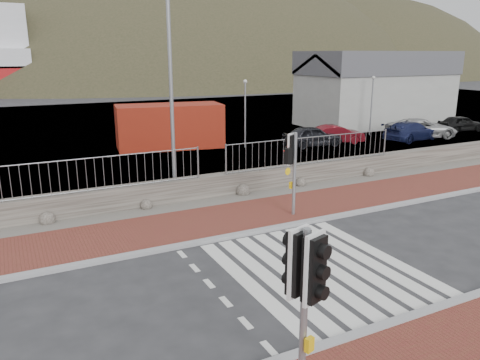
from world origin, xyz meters
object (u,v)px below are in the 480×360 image
car_a (312,136)px  car_b (336,134)px  car_e (461,123)px  car_d (422,128)px  shipping_container (170,126)px  car_c (411,131)px  traffic_signal_far (294,157)px  streetlight (174,75)px  traffic_signal_near (305,281)px

car_a → car_b: bearing=-78.6°
car_e → car_d: bearing=104.8°
shipping_container → car_c: shipping_container is taller
car_e → shipping_container: bearing=87.0°
traffic_signal_far → car_b: size_ratio=0.84×
streetlight → car_e: bearing=31.6°
shipping_container → car_a: 8.85m
traffic_signal_far → car_b: bearing=-152.7°
traffic_signal_near → car_a: size_ratio=0.81×
car_c → car_d: bearing=-82.8°
traffic_signal_near → shipping_container: bearing=58.8°
car_b → car_e: bearing=-76.2°
streetlight → car_e: 25.34m
streetlight → car_b: size_ratio=2.41×
streetlight → car_b: 15.08m
car_d → car_e: size_ratio=1.34×
car_a → car_e: (13.26, -0.15, -0.05)m
traffic_signal_near → car_d: (21.72, 17.47, -1.57)m
traffic_signal_near → car_d: size_ratio=0.66×
traffic_signal_far → streetlight: bearing=-75.6°
traffic_signal_near → car_a: (13.13, 18.24, -1.58)m
shipping_container → traffic_signal_far: bearing=-82.5°
car_b → car_e: car_e is taller
car_b → car_d: size_ratio=0.76×
shipping_container → car_b: bearing=-11.0°
car_a → car_d: bearing=-89.1°
streetlight → car_d: 20.73m
shipping_container → car_a: (8.00, -3.72, -0.67)m
traffic_signal_far → car_c: traffic_signal_far is taller
traffic_signal_near → traffic_signal_far: bearing=39.8°
car_b → car_c: bearing=-90.2°
car_a → car_b: 2.02m
car_e → traffic_signal_far: bearing=122.9°
streetlight → car_a: streetlight is taller
streetlight → shipping_container: (2.99, 9.91, -3.51)m
traffic_signal_near → streetlight: streetlight is taller
streetlight → car_d: bearing=33.1°
shipping_container → car_b: shipping_container is taller
car_b → shipping_container: bearing=86.0°
car_c → car_d: (1.53, 0.46, 0.02)m
car_c → car_e: size_ratio=1.25×
streetlight → car_a: bearing=47.0°
car_b → car_d: car_d is taller
shipping_container → car_c: 15.86m
streetlight → car_b: bearing=43.8°
shipping_container → car_b: 10.64m
car_b → car_c: size_ratio=0.81×
traffic_signal_far → shipping_container: 14.18m
streetlight → car_c: bearing=33.0°
shipping_container → car_e: (21.26, -3.87, -0.72)m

